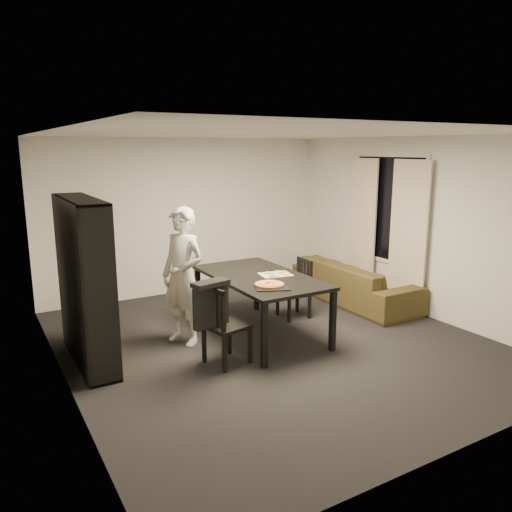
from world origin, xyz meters
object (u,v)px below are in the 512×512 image
baking_tray (272,287)px  sofa (355,283)px  chair_left (220,320)px  person (183,276)px  chair_right (299,284)px  pepperoni_pizza (269,284)px  bookshelf (85,282)px  dining_table (260,281)px

baking_tray → sofa: 2.48m
chair_left → person: bearing=-6.0°
chair_right → baking_tray: size_ratio=2.14×
chair_left → pepperoni_pizza: size_ratio=2.69×
person → chair_left: bearing=-18.7°
pepperoni_pizza → sofa: pepperoni_pizza is taller
chair_left → sofa: bearing=-82.2°
person → pepperoni_pizza: (0.80, -0.77, -0.03)m
sofa → pepperoni_pizza: bearing=113.6°
bookshelf → person: bookshelf is taller
dining_table → sofa: (2.03, 0.45, -0.41)m
person → chair_right: bearing=68.0°
bookshelf → chair_right: size_ratio=2.22×
person → dining_table: bearing=50.3°
bookshelf → pepperoni_pizza: bearing=-21.8°
chair_right → baking_tray: chair_right is taller
dining_table → person: bearing=165.1°
sofa → baking_tray: bearing=115.0°
pepperoni_pizza → chair_right: bearing=39.7°
bookshelf → dining_table: (2.14, -0.28, -0.21)m
dining_table → baking_tray: baking_tray is taller
dining_table → sofa: dining_table is taller
bookshelf → person: size_ratio=1.09×
person → sofa: (2.99, 0.19, -0.54)m
chair_left → dining_table: bearing=-67.6°
chair_left → person: (-0.09, 0.86, 0.33)m
chair_left → person: size_ratio=0.54×
dining_table → pepperoni_pizza: pepperoni_pizza is taller
chair_right → sofa: size_ratio=0.38×
bookshelf → baking_tray: size_ratio=4.75×
bookshelf → chair_right: 3.04m
baking_tray → chair_right: bearing=41.6°
person → pepperoni_pizza: size_ratio=4.96×
chair_right → person: 1.87m
bookshelf → sofa: size_ratio=0.85×
dining_table → baking_tray: (-0.17, -0.58, 0.08)m
dining_table → person: (-0.97, 0.26, 0.13)m
bookshelf → chair_left: bearing=-34.7°
chair_left → sofa: size_ratio=0.42×
chair_left → bookshelf: bearing=43.2°
dining_table → pepperoni_pizza: (-0.17, -0.51, 0.10)m
chair_left → chair_right: chair_left is taller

